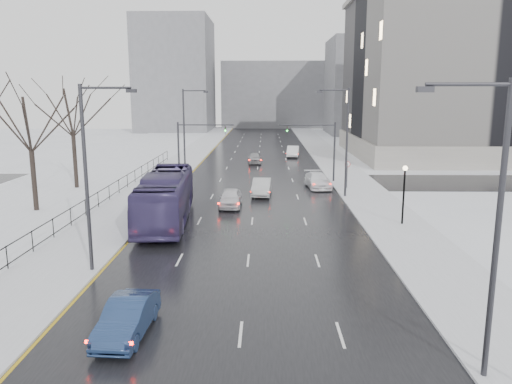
# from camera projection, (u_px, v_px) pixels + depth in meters

# --- Properties ---
(road) EXTENTS (16.00, 150.00, 0.04)m
(road) POSITION_uv_depth(u_px,v_px,m) (258.00, 166.00, 66.11)
(road) COLOR black
(road) RESTS_ON ground
(cross_road) EXTENTS (130.00, 10.00, 0.04)m
(cross_road) POSITION_uv_depth(u_px,v_px,m) (256.00, 182.00, 54.34)
(cross_road) COLOR black
(cross_road) RESTS_ON ground
(sidewalk_left) EXTENTS (5.00, 150.00, 0.16)m
(sidewalk_left) POSITION_uv_depth(u_px,v_px,m) (179.00, 165.00, 66.29)
(sidewalk_left) COLOR silver
(sidewalk_left) RESTS_ON ground
(sidewalk_right) EXTENTS (5.00, 150.00, 0.16)m
(sidewalk_right) POSITION_uv_depth(u_px,v_px,m) (337.00, 166.00, 65.91)
(sidewalk_right) COLOR silver
(sidewalk_right) RESTS_ON ground
(park_strip) EXTENTS (14.00, 150.00, 0.12)m
(park_strip) POSITION_uv_depth(u_px,v_px,m) (108.00, 165.00, 66.46)
(park_strip) COLOR white
(park_strip) RESTS_ON ground
(tree_park_d) EXTENTS (8.75, 8.75, 12.50)m
(tree_park_d) POSITION_uv_depth(u_px,v_px,m) (37.00, 211.00, 40.94)
(tree_park_d) COLOR black
(tree_park_d) RESTS_ON ground
(tree_park_e) EXTENTS (9.45, 9.45, 13.50)m
(tree_park_e) POSITION_uv_depth(u_px,v_px,m) (77.00, 188.00, 50.75)
(tree_park_e) COLOR black
(tree_park_e) RESTS_ON ground
(iron_fence) EXTENTS (0.06, 70.00, 1.30)m
(iron_fence) POSITION_uv_depth(u_px,v_px,m) (76.00, 212.00, 36.75)
(iron_fence) COLOR black
(iron_fence) RESTS_ON sidewalk_left
(streetlight_r_near) EXTENTS (2.95, 0.25, 10.00)m
(streetlight_r_near) POSITION_uv_depth(u_px,v_px,m) (491.00, 219.00, 15.84)
(streetlight_r_near) COLOR #2D2D33
(streetlight_r_near) RESTS_ON ground
(streetlight_r_mid) EXTENTS (2.95, 0.25, 10.00)m
(streetlight_r_mid) POSITION_uv_depth(u_px,v_px,m) (344.00, 137.00, 45.26)
(streetlight_r_mid) COLOR #2D2D33
(streetlight_r_mid) RESTS_ON ground
(streetlight_l_near) EXTENTS (2.95, 0.25, 10.00)m
(streetlight_l_near) POSITION_uv_depth(u_px,v_px,m) (90.00, 170.00, 25.94)
(streetlight_l_near) COLOR #2D2D33
(streetlight_l_near) RESTS_ON ground
(streetlight_l_far) EXTENTS (2.95, 0.25, 10.00)m
(streetlight_l_far) POSITION_uv_depth(u_px,v_px,m) (186.00, 128.00, 57.32)
(streetlight_l_far) COLOR #2D2D33
(streetlight_l_far) RESTS_ON ground
(lamppost_r_mid) EXTENTS (0.36, 0.36, 4.28)m
(lamppost_r_mid) POSITION_uv_depth(u_px,v_px,m) (404.00, 186.00, 35.92)
(lamppost_r_mid) COLOR black
(lamppost_r_mid) RESTS_ON sidewalk_right
(mast_signal_right) EXTENTS (6.10, 0.33, 6.50)m
(mast_signal_right) POSITION_uv_depth(u_px,v_px,m) (324.00, 145.00, 53.41)
(mast_signal_right) COLOR #2D2D33
(mast_signal_right) RESTS_ON ground
(mast_signal_left) EXTENTS (6.10, 0.33, 6.50)m
(mast_signal_left) POSITION_uv_depth(u_px,v_px,m) (188.00, 144.00, 53.67)
(mast_signal_left) COLOR #2D2D33
(mast_signal_left) RESTS_ON ground
(no_uturn_sign) EXTENTS (0.60, 0.06, 2.70)m
(no_uturn_sign) POSITION_uv_depth(u_px,v_px,m) (347.00, 167.00, 49.81)
(no_uturn_sign) COLOR #2D2D33
(no_uturn_sign) RESTS_ON sidewalk_right
(civic_building) EXTENTS (41.00, 31.00, 24.80)m
(civic_building) POSITION_uv_depth(u_px,v_px,m) (491.00, 82.00, 75.06)
(civic_building) COLOR gray
(civic_building) RESTS_ON ground
(bldg_far_right) EXTENTS (24.00, 20.00, 22.00)m
(bldg_far_right) POSITION_uv_depth(u_px,v_px,m) (380.00, 87.00, 117.40)
(bldg_far_right) COLOR slate
(bldg_far_right) RESTS_ON ground
(bldg_far_left) EXTENTS (18.00, 22.00, 28.00)m
(bldg_far_left) POSITION_uv_depth(u_px,v_px,m) (176.00, 75.00, 127.52)
(bldg_far_left) COLOR slate
(bldg_far_left) RESTS_ON ground
(bldg_far_center) EXTENTS (30.00, 18.00, 18.00)m
(bldg_far_center) POSITION_uv_depth(u_px,v_px,m) (276.00, 95.00, 142.73)
(bldg_far_center) COLOR slate
(bldg_far_center) RESTS_ON ground
(sedan_left_near) EXTENTS (1.78, 4.55, 1.48)m
(sedan_left_near) POSITION_uv_depth(u_px,v_px,m) (127.00, 317.00, 19.82)
(sedan_left_near) COLOR navy
(sedan_left_near) RESTS_ON road
(bus) EXTENTS (4.16, 13.59, 3.73)m
(bus) POSITION_uv_depth(u_px,v_px,m) (166.00, 197.00, 37.17)
(bus) COLOR #3E3364
(bus) RESTS_ON road
(sedan_center_near) EXTENTS (1.86, 4.53, 1.54)m
(sedan_center_near) POSITION_uv_depth(u_px,v_px,m) (231.00, 198.00, 42.31)
(sedan_center_near) COLOR silver
(sedan_center_near) RESTS_ON road
(sedan_right_near) EXTENTS (1.99, 4.94, 1.60)m
(sedan_right_near) POSITION_uv_depth(u_px,v_px,m) (262.00, 187.00, 47.07)
(sedan_right_near) COLOR #B2B3B6
(sedan_right_near) RESTS_ON road
(sedan_right_far) EXTENTS (2.73, 5.49, 1.53)m
(sedan_right_far) POSITION_uv_depth(u_px,v_px,m) (317.00, 180.00, 50.77)
(sedan_right_far) COLOR white
(sedan_right_far) RESTS_ON road
(sedan_center_far) EXTENTS (2.03, 4.49, 1.49)m
(sedan_center_far) POSITION_uv_depth(u_px,v_px,m) (254.00, 158.00, 68.47)
(sedan_center_far) COLOR #949599
(sedan_center_far) RESTS_ON road
(sedan_right_distant) EXTENTS (2.19, 5.07, 1.62)m
(sedan_right_distant) POSITION_uv_depth(u_px,v_px,m) (293.00, 151.00, 75.52)
(sedan_right_distant) COLOR white
(sedan_right_distant) RESTS_ON road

